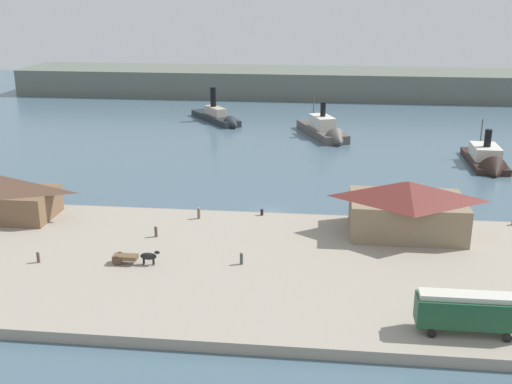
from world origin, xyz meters
TOP-DOWN VIEW (x-y plane):
  - ground_plane at (0.00, 0.00)m, footprint 320.00×320.00m
  - quay_promenade at (0.00, -22.00)m, footprint 110.00×36.00m
  - seawall_edge at (0.00, -3.60)m, footprint 110.00×0.80m
  - ferry_shed_customs_shed at (19.34, -9.67)m, footprint 15.43×10.64m
  - street_tram at (22.31, -35.55)m, footprint 9.93×2.87m
  - horse_cart at (-14.37, -23.74)m, footprint 5.79×1.41m
  - pedestrian_near_east_shed at (-14.06, -14.96)m, footprint 0.40×0.40m
  - pedestrian_at_waters_edge at (-9.73, -7.48)m, footprint 0.43×0.43m
  - pedestrian_walking_west at (-1.49, -22.34)m, footprint 0.40×0.40m
  - pedestrian_near_cart at (-26.11, -24.63)m, footprint 0.37×0.37m
  - mooring_post_center_east at (-0.82, -5.05)m, footprint 0.44×0.44m
  - ferry_outer_harbor at (8.08, 50.90)m, footprint 13.08×22.38m
  - ferry_moored_west at (39.17, 29.40)m, footprint 6.42×18.80m
  - ferry_moored_east at (-19.00, 64.79)m, footprint 16.35×20.06m
  - far_headland at (0.00, 110.00)m, footprint 180.00×24.00m

SIDE VIEW (x-z plane):
  - ground_plane at x=0.00m, z-range 0.00..0.00m
  - seawall_edge at x=0.00m, z-range 0.00..1.00m
  - quay_promenade at x=0.00m, z-range 0.00..1.20m
  - ferry_moored_west at x=39.17m, z-range -3.80..6.24m
  - ferry_moored_east at x=-19.00m, z-range -3.65..6.26m
  - ferry_outer_harbor at x=8.08m, z-range -3.57..6.52m
  - mooring_post_center_east at x=-0.82m, z-range 1.20..2.10m
  - pedestrian_near_cart at x=-26.11m, z-range 1.13..2.64m
  - pedestrian_walking_west at x=-1.49m, z-range 1.13..2.74m
  - pedestrian_near_east_shed at x=-14.06m, z-range 1.13..2.76m
  - pedestrian_at_waters_edge at x=-9.73m, z-range 1.12..2.88m
  - horse_cart at x=-14.37m, z-range 1.19..3.06m
  - street_tram at x=22.31m, z-range 1.56..5.74m
  - far_headland at x=0.00m, z-range 0.00..8.00m
  - ferry_shed_customs_shed at x=19.34m, z-range 1.26..8.55m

